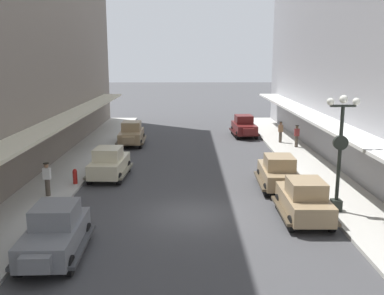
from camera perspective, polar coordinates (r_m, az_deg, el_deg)
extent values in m
plane|color=#424244|center=(19.44, 0.13, -8.89)|extent=(200.00, 200.00, 0.00)
cube|color=#B7B5AD|center=(20.75, -21.29, -8.15)|extent=(3.00, 60.00, 0.15)
cube|color=#B7B5AD|center=(20.87, 21.41, -8.04)|extent=(3.00, 60.00, 0.15)
cube|color=beige|center=(20.20, -23.50, -0.23)|extent=(1.80, 54.00, 0.16)
cube|color=white|center=(20.34, 23.60, -0.16)|extent=(1.80, 54.00, 0.16)
cube|color=#591919|center=(38.24, 6.89, 2.57)|extent=(1.89, 3.98, 0.80)
cube|color=#591919|center=(38.37, 6.85, 3.74)|extent=(1.52, 1.77, 0.70)
cube|color=#8C9EA8|center=(38.37, 6.85, 3.74)|extent=(1.45, 1.73, 0.42)
cube|color=#591919|center=(36.17, 7.48, 2.10)|extent=(0.95, 0.41, 0.52)
cube|color=black|center=(38.47, 8.27, 2.10)|extent=(0.41, 3.52, 0.12)
cube|color=black|center=(38.14, 5.47, 2.09)|extent=(0.41, 3.52, 0.12)
cylinder|color=black|center=(37.14, 8.47, 1.62)|extent=(0.25, 0.69, 0.68)
cylinder|color=black|center=(36.85, 6.01, 1.60)|extent=(0.25, 0.69, 0.68)
cylinder|color=black|center=(39.78, 7.68, 2.33)|extent=(0.25, 0.69, 0.68)
cylinder|color=black|center=(39.50, 5.38, 2.32)|extent=(0.25, 0.69, 0.68)
cube|color=#997F5B|center=(23.40, 11.30, -3.59)|extent=(1.82, 3.95, 0.80)
cube|color=#997F5B|center=(22.97, 11.48, -1.95)|extent=(1.49, 1.74, 0.70)
cube|color=#8C9EA8|center=(22.97, 11.48, -1.95)|extent=(1.42, 1.71, 0.42)
cube|color=#997F5B|center=(25.42, 10.49, -2.20)|extent=(0.95, 0.39, 0.52)
cube|color=#4C3F2D|center=(23.34, 8.96, -4.35)|extent=(0.35, 3.52, 0.12)
cube|color=#4C3F2D|center=(23.67, 13.54, -4.32)|extent=(0.35, 3.52, 0.12)
cylinder|color=black|center=(24.68, 8.87, -3.64)|extent=(0.24, 0.69, 0.68)
cylinder|color=black|center=(24.95, 12.56, -3.62)|extent=(0.24, 0.69, 0.68)
cylinder|color=black|center=(22.09, 9.78, -5.54)|extent=(0.24, 0.69, 0.68)
cylinder|color=black|center=(22.38, 13.89, -5.49)|extent=(0.24, 0.69, 0.68)
cube|color=slate|center=(16.10, -17.64, -11.20)|extent=(1.80, 3.94, 0.80)
cube|color=slate|center=(16.05, -17.57, -8.39)|extent=(1.49, 1.74, 0.70)
cube|color=#8C9EA8|center=(16.05, -17.57, -8.39)|extent=(1.41, 1.70, 0.42)
cube|color=slate|center=(14.23, -19.99, -14.32)|extent=(0.94, 0.39, 0.52)
cube|color=#393A3D|center=(16.00, -14.21, -12.39)|extent=(0.33, 3.52, 0.12)
cube|color=#393A3D|center=(16.50, -20.82, -12.06)|extent=(0.33, 3.52, 0.12)
cylinder|color=black|center=(14.86, -15.88, -14.79)|extent=(0.24, 0.69, 0.68)
cylinder|color=black|center=(15.32, -21.94, -14.38)|extent=(0.24, 0.69, 0.68)
cylinder|color=black|center=(17.28, -13.72, -10.77)|extent=(0.24, 0.69, 0.68)
cylinder|color=black|center=(17.68, -18.94, -10.56)|extent=(0.24, 0.69, 0.68)
cube|color=#997F5B|center=(19.30, 14.52, -7.11)|extent=(1.74, 3.92, 0.80)
cube|color=#997F5B|center=(18.84, 14.82, -5.19)|extent=(1.46, 1.72, 0.70)
cube|color=#8C9EA8|center=(18.84, 14.82, -5.19)|extent=(1.39, 1.68, 0.42)
cube|color=#997F5B|center=(21.25, 13.13, -5.12)|extent=(0.94, 0.37, 0.52)
cube|color=#4C3F2D|center=(19.19, 11.69, -8.08)|extent=(0.28, 3.51, 0.12)
cube|color=#4C3F2D|center=(19.66, 17.18, -7.90)|extent=(0.28, 3.51, 0.12)
cylinder|color=black|center=(20.51, 11.33, -6.99)|extent=(0.23, 0.68, 0.68)
cylinder|color=black|center=(20.88, 15.71, -6.87)|extent=(0.23, 0.68, 0.68)
cylinder|color=black|center=(18.01, 12.99, -9.79)|extent=(0.23, 0.68, 0.68)
cylinder|color=black|center=(18.43, 17.96, -9.56)|extent=(0.23, 0.68, 0.68)
cube|color=#997F5B|center=(34.54, -8.00, 1.53)|extent=(1.79, 3.94, 0.80)
cube|color=#997F5B|center=(34.66, -8.00, 2.83)|extent=(1.48, 1.73, 0.70)
cube|color=#8C9EA8|center=(34.66, -8.00, 2.83)|extent=(1.41, 1.70, 0.42)
cube|color=#997F5B|center=(32.45, -8.40, 0.94)|extent=(0.94, 0.38, 0.52)
cube|color=#4C3F2D|center=(34.51, -6.42, 1.03)|extent=(0.32, 3.51, 0.12)
cube|color=#4C3F2D|center=(34.72, -9.55, 1.00)|extent=(0.32, 3.51, 0.12)
cylinder|color=black|center=(33.20, -6.85, 0.44)|extent=(0.24, 0.68, 0.68)
cylinder|color=black|center=(33.39, -9.61, 0.42)|extent=(0.24, 0.68, 0.68)
cylinder|color=black|center=(35.87, -6.47, 1.31)|extent=(0.24, 0.68, 0.68)
cylinder|color=black|center=(36.04, -9.03, 1.29)|extent=(0.24, 0.68, 0.68)
cube|color=beige|center=(25.40, -10.83, -2.34)|extent=(1.88, 3.97, 0.80)
cube|color=beige|center=(24.99, -11.03, -0.81)|extent=(1.52, 1.77, 0.70)
cube|color=#8C9EA8|center=(24.99, -11.03, -0.81)|extent=(1.44, 1.73, 0.42)
cube|color=beige|center=(27.40, -9.85, -1.14)|extent=(0.95, 0.40, 0.52)
cube|color=#6D6856|center=(25.71, -12.87, -2.99)|extent=(0.40, 3.52, 0.12)
cube|color=#6D6856|center=(25.28, -8.70, -3.08)|extent=(0.40, 3.52, 0.12)
cylinder|color=black|center=(26.97, -11.83, -2.42)|extent=(0.25, 0.69, 0.68)
cylinder|color=black|center=(26.62, -8.45, -2.48)|extent=(0.25, 0.69, 0.68)
cylinder|color=black|center=(24.42, -13.36, -4.00)|extent=(0.25, 0.69, 0.68)
cylinder|color=black|center=(24.04, -9.64, -4.10)|extent=(0.25, 0.69, 0.68)
cube|color=black|center=(20.49, 18.48, -7.23)|extent=(0.44, 0.44, 0.50)
cylinder|color=black|center=(19.87, 18.92, -0.80)|extent=(0.16, 0.16, 4.20)
cube|color=black|center=(19.54, 19.34, 5.22)|extent=(1.10, 0.10, 0.10)
sphere|color=white|center=(19.34, 17.83, 5.79)|extent=(0.32, 0.32, 0.32)
sphere|color=white|center=(19.71, 20.88, 5.69)|extent=(0.32, 0.32, 0.32)
sphere|color=white|center=(19.51, 19.39, 6.03)|extent=(0.36, 0.36, 0.36)
cylinder|color=black|center=(19.77, 19.02, 0.61)|extent=(0.64, 0.18, 0.64)
cylinder|color=silver|center=(19.86, 18.92, 0.67)|extent=(0.56, 0.02, 0.56)
cylinder|color=#B21E19|center=(24.25, -15.19, -3.82)|extent=(0.24, 0.24, 0.70)
sphere|color=#B21E19|center=(24.15, -15.23, -2.97)|extent=(0.20, 0.20, 0.20)
cylinder|color=#4C4238|center=(22.55, -18.51, -5.02)|extent=(0.24, 0.24, 0.85)
cube|color=white|center=(22.36, -18.63, -3.29)|extent=(0.36, 0.22, 0.56)
sphere|color=#9E7051|center=(22.26, -18.70, -2.29)|extent=(0.22, 0.22, 0.22)
cylinder|color=black|center=(22.23, -18.72, -1.99)|extent=(0.28, 0.28, 0.04)
cylinder|color=#4C4238|center=(35.29, 11.59, 1.35)|extent=(0.24, 0.24, 0.85)
cube|color=#8C6647|center=(35.17, 11.64, 2.48)|extent=(0.36, 0.22, 0.56)
sphere|color=brown|center=(35.11, 11.66, 3.13)|extent=(0.22, 0.22, 0.22)
cylinder|color=black|center=(35.09, 11.67, 3.32)|extent=(0.28, 0.28, 0.04)
cylinder|color=#4C4238|center=(33.72, 13.62, 0.77)|extent=(0.24, 0.24, 0.85)
cube|color=maroon|center=(33.59, 13.68, 1.95)|extent=(0.36, 0.22, 0.56)
sphere|color=brown|center=(33.53, 13.71, 2.62)|extent=(0.22, 0.22, 0.22)
cylinder|color=black|center=(33.51, 13.72, 2.83)|extent=(0.28, 0.28, 0.04)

